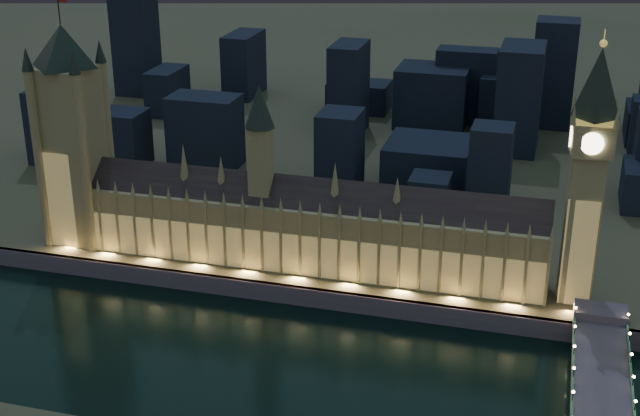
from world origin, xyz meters
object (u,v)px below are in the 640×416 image
(elizabeth_tower, at_px, (590,156))
(westminster_bridge, at_px, (600,396))
(victoria_tower, at_px, (71,124))
(palace_of_westminster, at_px, (305,225))

(elizabeth_tower, distance_m, westminster_bridge, 90.48)
(victoria_tower, xyz_separation_m, elizabeth_tower, (218.00, 0.01, 5.49))
(palace_of_westminster, height_order, westminster_bridge, palace_of_westminster)
(palace_of_westminster, distance_m, elizabeth_tower, 118.90)
(westminster_bridge, bearing_deg, elizabeth_tower, 98.87)
(elizabeth_tower, bearing_deg, victoria_tower, -180.00)
(palace_of_westminster, xyz_separation_m, westminster_bridge, (121.68, -65.20, -20.39))
(palace_of_westminster, height_order, elizabeth_tower, elizabeth_tower)
(victoria_tower, distance_m, elizabeth_tower, 218.07)
(palace_of_westminster, relative_size, victoria_tower, 1.84)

